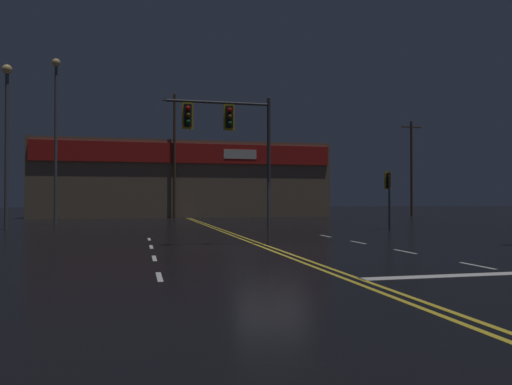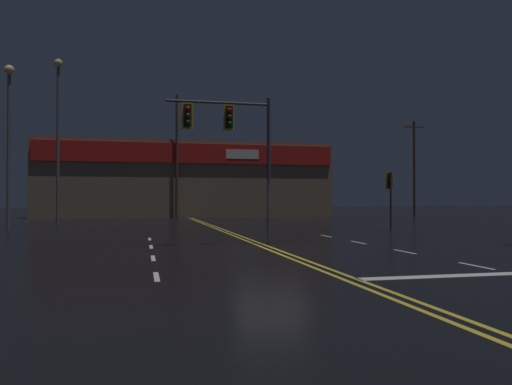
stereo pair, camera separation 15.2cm
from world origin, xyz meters
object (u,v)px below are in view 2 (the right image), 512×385
object	(u,v)px
traffic_signal_corner_northeast	(390,187)
streetlight_far_median	(9,124)
traffic_signal_median	(228,132)
streetlight_near_right	(58,121)

from	to	relation	value
traffic_signal_corner_northeast	streetlight_far_median	world-z (taller)	streetlight_far_median
traffic_signal_median	streetlight_far_median	world-z (taller)	streetlight_far_median
streetlight_far_median	traffic_signal_corner_northeast	bearing A→B (deg)	-13.17
traffic_signal_median	traffic_signal_corner_northeast	size ratio (longest dim) A/B	1.70
traffic_signal_corner_northeast	streetlight_near_right	xyz separation A→B (m)	(-19.37, 9.90, 4.60)
streetlight_near_right	streetlight_far_median	xyz separation A→B (m)	(-1.88, -4.93, -0.99)
traffic_signal_corner_northeast	streetlight_far_median	bearing A→B (deg)	166.83
traffic_signal_median	traffic_signal_corner_northeast	xyz separation A→B (m)	(10.61, 7.43, -1.84)
traffic_signal_corner_northeast	streetlight_near_right	distance (m)	22.23
traffic_signal_median	streetlight_far_median	xyz separation A→B (m)	(-10.64, 12.40, 1.76)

